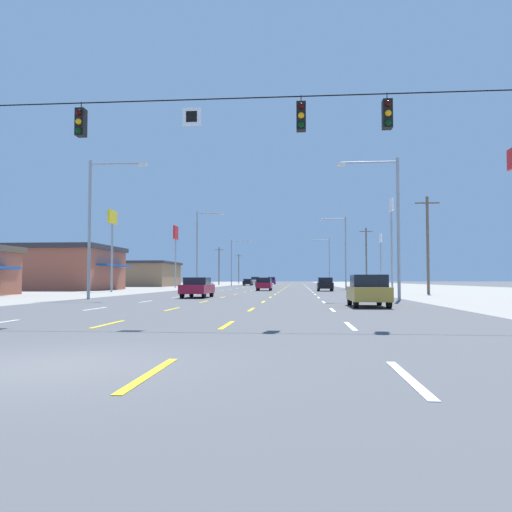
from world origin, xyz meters
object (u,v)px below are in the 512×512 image
object	(u,v)px
pole_sign_right_row_2	(381,247)
streetlight_left_row_1	(200,245)
sedan_inner_left_near	(197,287)
suv_far_left_distant_a	(255,281)
hatchback_far_right_nearest	(368,291)
streetlight_left_row_0	(95,218)
streetlight_right_row_1	(343,248)
suv_inner_left_distant_b	(272,281)
hatchback_far_right_midfar	(325,284)
sedan_far_left_farthest	(248,282)
sedan_inner_left_farther	(261,282)
streetlight_right_row_0	(392,217)
hatchback_center_turn_far	(264,284)
pole_sign_left_row_2	(176,240)
pole_sign_left_row_1	(112,230)
sedan_far_left_mid	(203,284)
streetlight_right_row_2	(327,258)
pole_sign_right_row_1	(392,224)
streetlight_left_row_2	(234,259)

from	to	relation	value
pole_sign_right_row_2	streetlight_left_row_1	world-z (taller)	streetlight_left_row_1
sedan_inner_left_near	suv_far_left_distant_a	size ratio (longest dim) A/B	0.92
hatchback_far_right_nearest	streetlight_left_row_0	xyz separation A→B (m)	(-16.89, 7.92, 4.63)
sedan_inner_left_near	streetlight_right_row_1	world-z (taller)	streetlight_right_row_1
suv_inner_left_distant_b	hatchback_far_right_midfar	bearing A→B (deg)	-82.61
sedan_far_left_farthest	suv_inner_left_distant_b	size ratio (longest dim) A/B	0.92
hatchback_far_right_nearest	suv_inner_left_distant_b	size ratio (longest dim) A/B	0.80
sedan_inner_left_farther	pole_sign_right_row_2	distance (m)	24.70
streetlight_right_row_0	hatchback_center_turn_far	bearing A→B (deg)	110.42
hatchback_far_right_nearest	hatchback_far_right_midfar	distance (m)	33.30
suv_far_left_distant_a	suv_inner_left_distant_b	size ratio (longest dim) A/B	1.00
pole_sign_left_row_2	streetlight_right_row_1	xyz separation A→B (m)	(25.81, -11.54, -2.19)
pole_sign_left_row_2	streetlight_right_row_1	bearing A→B (deg)	-24.08
hatchback_far_right_nearest	pole_sign_left_row_1	distance (m)	36.61
sedan_far_left_mid	pole_sign_left_row_1	size ratio (longest dim) A/B	0.52
suv_inner_left_distant_b	streetlight_right_row_0	xyz separation A→B (m)	(13.18, -104.42, 4.26)
streetlight_right_row_2	streetlight_right_row_0	bearing A→B (deg)	-89.98
hatchback_far_right_midfar	streetlight_left_row_0	world-z (taller)	streetlight_left_row_0
suv_far_left_distant_a	streetlight_right_row_2	world-z (taller)	streetlight_right_row_2
sedan_far_left_farthest	pole_sign_right_row_1	bearing A→B (deg)	-66.60
suv_far_left_distant_a	streetlight_right_row_2	xyz separation A→B (m)	(16.66, -21.27, 4.65)
streetlight_right_row_1	streetlight_right_row_2	distance (m)	35.89
pole_sign_right_row_1	streetlight_left_row_1	world-z (taller)	streetlight_left_row_1
hatchback_far_right_nearest	pole_sign_right_row_2	xyz separation A→B (m)	(10.38, 61.05, 5.98)
pole_sign_right_row_2	streetlight_right_row_2	bearing A→B (deg)	112.71
sedan_far_left_farthest	pole_sign_left_row_1	world-z (taller)	pole_sign_left_row_1
sedan_far_left_farthest	streetlight_right_row_1	world-z (taller)	streetlight_right_row_1
suv_far_left_distant_a	pole_sign_left_row_1	bearing A→B (deg)	-97.11
streetlight_left_row_0	streetlight_left_row_2	world-z (taller)	streetlight_left_row_2
streetlight_right_row_0	streetlight_right_row_2	world-z (taller)	streetlight_right_row_2
streetlight_left_row_2	streetlight_right_row_2	distance (m)	19.41
suv_inner_left_distant_b	streetlight_right_row_0	distance (m)	105.34
suv_far_left_distant_a	streetlight_right_row_2	bearing A→B (deg)	-51.94
hatchback_center_turn_far	pole_sign_right_row_1	world-z (taller)	pole_sign_right_row_1
pole_sign_left_row_2	pole_sign_right_row_1	bearing A→B (deg)	-34.76
suv_far_left_distant_a	suv_inner_left_distant_b	bearing A→B (deg)	72.85
suv_far_left_distant_a	streetlight_left_row_0	world-z (taller)	streetlight_left_row_0
streetlight_left_row_0	streetlight_right_row_2	bearing A→B (deg)	74.83
pole_sign_left_row_1	streetlight_left_row_2	distance (m)	52.42
hatchback_far_right_nearest	pole_sign_left_row_2	world-z (taller)	pole_sign_left_row_2
pole_sign_right_row_2	streetlight_left_row_2	world-z (taller)	streetlight_left_row_2
suv_far_left_distant_a	streetlight_right_row_2	distance (m)	27.42
pole_sign_left_row_1	pole_sign_left_row_2	size ratio (longest dim) A/B	0.87
sedan_inner_left_near	streetlight_left_row_0	distance (m)	8.53
hatchback_far_right_midfar	streetlight_left_row_1	xyz separation A→B (m)	(-16.61, 10.52, 5.34)
hatchback_far_right_midfar	hatchback_far_right_nearest	bearing A→B (deg)	-89.44
hatchback_center_turn_far	streetlight_left_row_0	world-z (taller)	streetlight_left_row_0
streetlight_right_row_1	hatchback_far_right_nearest	bearing A→B (deg)	-93.49
hatchback_far_right_nearest	sedan_inner_left_near	distance (m)	15.58
sedan_far_left_mid	streetlight_left_row_2	size ratio (longest dim) A/B	0.47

